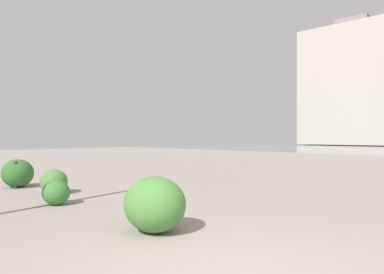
# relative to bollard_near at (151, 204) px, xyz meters

# --- Properties ---
(building_annex) EXTENTS (15.17, 15.98, 22.61)m
(building_annex) POSITION_rel_bollard_near_xyz_m (16.05, -63.28, 9.87)
(building_annex) COLOR #B2A899
(building_annex) RESTS_ON ground
(bollard_near) EXTENTS (0.13, 0.13, 0.78)m
(bollard_near) POSITION_rel_bollard_near_xyz_m (0.00, 0.00, 0.00)
(bollard_near) COLOR #232328
(bollard_near) RESTS_ON ground
(bollard_mid) EXTENTS (0.13, 0.13, 0.76)m
(bollard_mid) POSITION_rel_bollard_near_xyz_m (6.00, -0.28, -0.01)
(bollard_mid) COLOR #232328
(bollard_mid) RESTS_ON ground
(shrub_low) EXTENTS (0.73, 0.65, 0.62)m
(shrub_low) POSITION_rel_bollard_near_xyz_m (4.39, -0.58, -0.10)
(shrub_low) COLOR #477F38
(shrub_low) RESTS_ON ground
(shrub_round) EXTENTS (1.00, 0.90, 0.85)m
(shrub_round) POSITION_rel_bollard_near_xyz_m (-0.13, 0.04, 0.02)
(shrub_round) COLOR #477F38
(shrub_round) RESTS_ON ground
(shrub_wide) EXTENTS (0.61, 0.55, 0.52)m
(shrub_wide) POSITION_rel_bollard_near_xyz_m (2.97, 0.06, -0.15)
(shrub_wide) COLOR #387533
(shrub_wide) RESTS_ON ground
(shrub_tall) EXTENTS (0.94, 0.85, 0.80)m
(shrub_tall) POSITION_rel_bollard_near_xyz_m (6.23, -0.41, -0.01)
(shrub_tall) COLOR #2D6628
(shrub_tall) RESTS_ON ground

